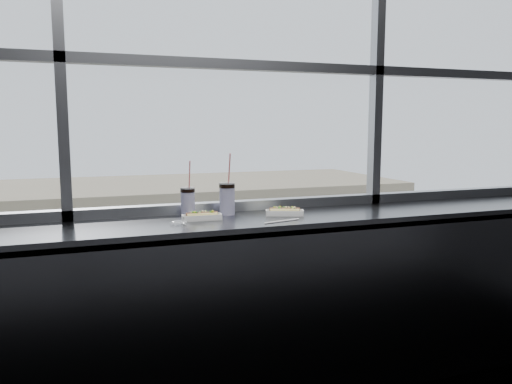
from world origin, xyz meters
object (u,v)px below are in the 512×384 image
object	(u,v)px
car_near_e	(447,358)
car_far_b	(118,340)
hotdog_tray_right	(285,212)
wrapper	(179,222)
loose_straw	(282,221)
car_far_c	(319,310)
tree_center	(118,280)
tree_right	(262,268)
hotdog_tray_left	(202,216)
soda_cup_left	(188,200)
pedestrian_c	(173,311)
soda_cup_right	(227,197)

from	to	relation	value
car_near_e	car_far_b	xyz separation A→B (m)	(-15.28, 8.00, -0.17)
hotdog_tray_right	wrapper	world-z (taller)	hotdog_tray_right
loose_straw	car_near_e	distance (m)	25.32
car_far_c	tree_center	xyz separation A→B (m)	(-11.89, 4.00, 2.01)
loose_straw	tree_right	bearing A→B (deg)	56.38
hotdog_tray_right	loose_straw	xyz separation A→B (m)	(-0.09, -0.18, -0.02)
hotdog_tray_left	car_near_e	size ratio (longest dim) A/B	0.03
tree_center	tree_right	world-z (taller)	tree_center
hotdog_tray_left	tree_center	size ratio (longest dim) A/B	0.05
hotdog_tray_right	soda_cup_left	bearing A→B (deg)	-175.17
hotdog_tray_right	pedestrian_c	size ratio (longest dim) A/B	0.11
soda_cup_right	car_far_c	bearing A→B (deg)	61.68
wrapper	car_far_b	size ratio (longest dim) A/B	0.02
soda_cup_right	loose_straw	size ratio (longest dim) A/B	1.58
hotdog_tray_left	soda_cup_left	xyz separation A→B (m)	(-0.05, 0.14, 0.07)
hotdog_tray_right	wrapper	size ratio (longest dim) A/B	2.40
hotdog_tray_right	loose_straw	distance (m)	0.20
car_near_e	car_far_c	bearing A→B (deg)	16.14
car_near_e	wrapper	bearing A→B (deg)	130.17
car_far_b	tree_right	bearing A→B (deg)	-73.53
tree_center	hotdog_tray_left	bearing A→B (deg)	-92.63
car_near_e	tree_right	xyz separation A→B (m)	(-5.42, 12.00, 1.88)
pedestrian_c	tree_right	distance (m)	6.66
soda_cup_right	car_far_b	bearing A→B (deg)	88.17
car_far_c	car_far_b	bearing A→B (deg)	82.33
tree_center	tree_right	size ratio (longest dim) A/B	1.04
car_near_e	soda_cup_left	bearing A→B (deg)	129.96
wrapper	pedestrian_c	size ratio (longest dim) A/B	0.05
soda_cup_right	wrapper	size ratio (longest dim) A/B	3.78
hotdog_tray_left	soda_cup_right	distance (m)	0.24
soda_cup_right	car_far_c	size ratio (longest dim) A/B	0.06
car_near_e	car_far_b	world-z (taller)	car_near_e
wrapper	tree_right	bearing A→B (deg)	68.84
car_near_e	hotdog_tray_left	bearing A→B (deg)	130.29
car_far_b	car_far_c	bearing A→B (deg)	-95.61
soda_cup_left	tree_right	distance (m)	31.50
car_near_e	tree_center	xyz separation A→B (m)	(-14.94, 12.00, 2.00)
wrapper	hotdog_tray_right	bearing A→B (deg)	5.44
car_near_e	loose_straw	bearing A→B (deg)	131.37
hotdog_tray_left	pedestrian_c	bearing A→B (deg)	84.29
soda_cup_right	tree_center	world-z (taller)	soda_cup_right
car_far_c	wrapper	bearing A→B (deg)	143.60
hotdog_tray_right	car_far_b	size ratio (longest dim) A/B	0.04
hotdog_tray_right	car_near_e	xyz separation A→B (m)	(15.74, 16.27, -10.97)
wrapper	car_near_e	world-z (taller)	wrapper
loose_straw	car_far_c	xyz separation A→B (m)	(12.78, 24.45, -10.96)
pedestrian_c	tree_center	world-z (taller)	tree_center
loose_straw	tree_center	size ratio (longest dim) A/B	0.05
car_far_c	tree_right	distance (m)	5.02
loose_straw	car_far_b	size ratio (longest dim) A/B	0.04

